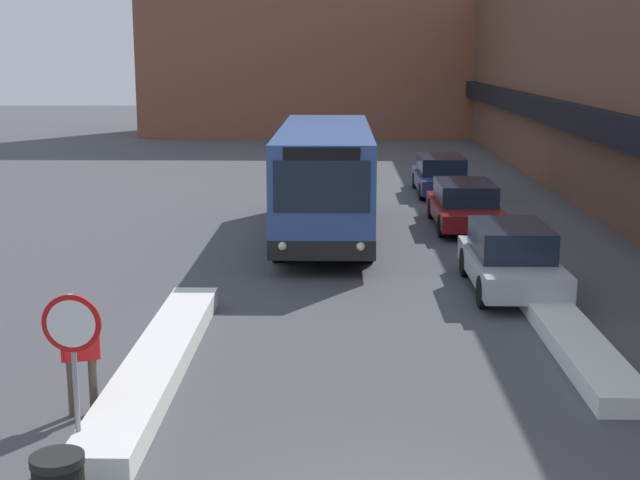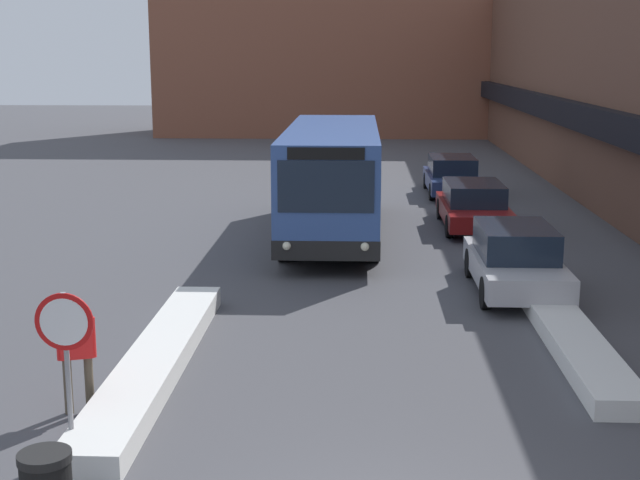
{
  "view_description": "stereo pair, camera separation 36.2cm",
  "coord_description": "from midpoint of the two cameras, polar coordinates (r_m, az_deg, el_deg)",
  "views": [
    {
      "loc": [
        -0.61,
        -8.6,
        5.21
      ],
      "look_at": [
        -0.95,
        7.2,
        1.87
      ],
      "focal_mm": 50.0,
      "sensor_mm": 36.0,
      "label": 1
    },
    {
      "loc": [
        -0.25,
        -8.59,
        5.21
      ],
      "look_at": [
        -0.95,
        7.2,
        1.87
      ],
      "focal_mm": 50.0,
      "sensor_mm": 36.0,
      "label": 2
    }
  ],
  "objects": [
    {
      "name": "stop_sign",
      "position": [
        11.87,
        -16.4,
        -6.22
      ],
      "size": [
        0.76,
        0.08,
        2.22
      ],
      "color": "gray",
      "rests_on": "ground_plane"
    },
    {
      "name": "parked_car_middle",
      "position": [
        27.25,
        8.89,
        2.27
      ],
      "size": [
        1.92,
        4.71,
        1.37
      ],
      "color": "maroon",
      "rests_on": "ground_plane"
    },
    {
      "name": "pedestrian",
      "position": [
        13.45,
        -15.84,
        -6.62
      ],
      "size": [
        0.54,
        0.35,
        1.72
      ],
      "rotation": [
        0.0,
        0.0,
        0.33
      ],
      "color": "brown",
      "rests_on": "ground_plane"
    },
    {
      "name": "city_bus",
      "position": [
        25.35,
        -0.09,
        4.02
      ],
      "size": [
        2.55,
        10.14,
        3.14
      ],
      "color": "#335193",
      "rests_on": "ground_plane"
    },
    {
      "name": "building_backdrop_far",
      "position": [
        58.49,
        1.71,
        12.77
      ],
      "size": [
        26.0,
        8.0,
        12.13
      ],
      "color": "brown",
      "rests_on": "ground_plane"
    },
    {
      "name": "parked_car_front",
      "position": [
        20.11,
        11.61,
        -1.14
      ],
      "size": [
        1.83,
        4.32,
        1.48
      ],
      "color": "#B7B7BC",
      "rests_on": "ground_plane"
    },
    {
      "name": "building_row_right",
      "position": [
        34.22,
        19.24,
        9.85
      ],
      "size": [
        5.5,
        60.0,
        8.73
      ],
      "color": "brown",
      "rests_on": "ground_plane"
    },
    {
      "name": "parked_car_back",
      "position": [
        33.64,
        7.45,
        4.15
      ],
      "size": [
        1.88,
        4.6,
        1.41
      ],
      "color": "navy",
      "rests_on": "ground_plane"
    },
    {
      "name": "snow_bank_right",
      "position": [
        16.93,
        15.04,
        -5.82
      ],
      "size": [
        0.9,
        7.02,
        0.33
      ],
      "color": "silver",
      "rests_on": "ground_plane"
    },
    {
      "name": "snow_bank_left",
      "position": [
        15.18,
        -10.98,
        -7.61
      ],
      "size": [
        0.9,
        8.02,
        0.38
      ],
      "color": "silver",
      "rests_on": "ground_plane"
    }
  ]
}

